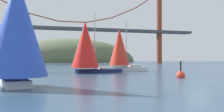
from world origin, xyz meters
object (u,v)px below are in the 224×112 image
sailboat_red_spinnaker (86,46)px  sailboat_scarlet_sail (120,49)px  sailboat_navy_sail (12,44)px  channel_buoy (181,75)px  sailboat_blue_spinnaker (17,29)px  sailboat_white_mainsail (20,47)px

sailboat_red_spinnaker → sailboat_scarlet_sail: bearing=29.6°
sailboat_navy_sail → channel_buoy: sailboat_navy_sail is taller
sailboat_scarlet_sail → channel_buoy: bearing=-83.5°
sailboat_blue_spinnaker → sailboat_red_spinnaker: sailboat_blue_spinnaker is taller
sailboat_blue_spinnaker → sailboat_white_mainsail: 47.04m
sailboat_red_spinnaker → sailboat_white_mainsail: sailboat_white_mainsail is taller
sailboat_navy_sail → sailboat_red_spinnaker: bearing=-29.9°
sailboat_white_mainsail → channel_buoy: size_ratio=4.51×
sailboat_red_spinnaker → channel_buoy: sailboat_red_spinnaker is taller
sailboat_blue_spinnaker → sailboat_red_spinnaker: bearing=62.4°
sailboat_blue_spinnaker → channel_buoy: bearing=15.1°
sailboat_blue_spinnaker → channel_buoy: sailboat_blue_spinnaker is taller
sailboat_scarlet_sail → sailboat_red_spinnaker: 8.94m
sailboat_red_spinnaker → channel_buoy: bearing=-54.2°
sailboat_blue_spinnaker → sailboat_navy_sail: 26.25m
sailboat_scarlet_sail → sailboat_navy_sail: 20.43m
sailboat_scarlet_sail → channel_buoy: sailboat_scarlet_sail is taller
sailboat_scarlet_sail → sailboat_blue_spinnaker: (-17.69, -23.37, 0.67)m
sailboat_navy_sail → sailboat_white_mainsail: (0.40, 20.86, 0.45)m
sailboat_red_spinnaker → channel_buoy: 17.35m
sailboat_navy_sail → sailboat_scarlet_sail: bearing=-7.8°
sailboat_scarlet_sail → sailboat_red_spinnaker: bearing=-150.4°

